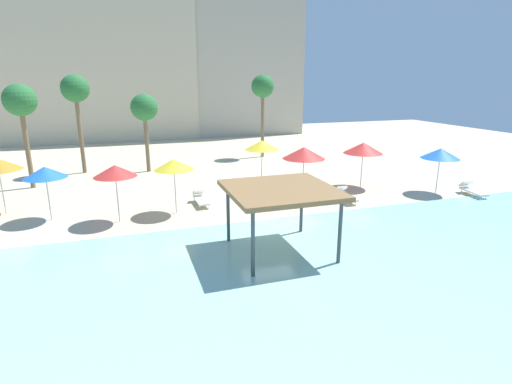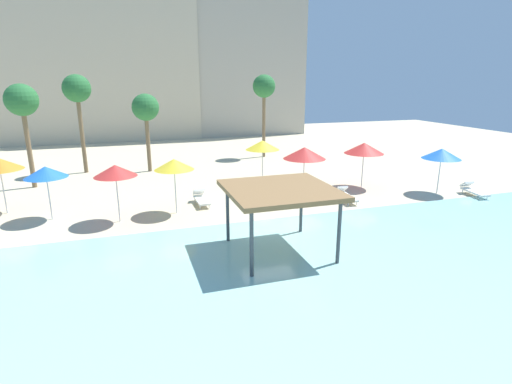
% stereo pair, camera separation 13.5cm
% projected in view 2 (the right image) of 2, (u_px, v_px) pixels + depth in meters
% --- Properties ---
extents(ground_plane, '(80.00, 80.00, 0.00)m').
position_uv_depth(ground_plane, '(273.00, 231.00, 17.87)').
color(ground_plane, beige).
extents(lagoon_water, '(44.00, 13.50, 0.04)m').
position_uv_depth(lagoon_water, '(329.00, 287.00, 13.06)').
color(lagoon_water, '#99D1C6').
rests_on(lagoon_water, ground).
extents(shade_pavilion, '(4.00, 4.00, 2.61)m').
position_uv_depth(shade_pavilion, '(280.00, 192.00, 15.09)').
color(shade_pavilion, '#42474C').
rests_on(shade_pavilion, ground).
extents(beach_umbrella_red_0, '(2.41, 2.41, 2.80)m').
position_uv_depth(beach_umbrella_red_0, '(364.00, 148.00, 24.49)').
color(beach_umbrella_red_0, silver).
rests_on(beach_umbrella_red_0, ground).
extents(beach_umbrella_red_1, '(1.96, 1.96, 2.76)m').
position_uv_depth(beach_umbrella_red_1, '(115.00, 171.00, 18.42)').
color(beach_umbrella_red_1, silver).
rests_on(beach_umbrella_red_1, ground).
extents(beach_umbrella_blue_2, '(1.95, 1.95, 2.62)m').
position_uv_depth(beach_umbrella_blue_2, '(46.00, 172.00, 18.78)').
color(beach_umbrella_blue_2, silver).
rests_on(beach_umbrella_blue_2, ground).
extents(beach_umbrella_blue_3, '(2.19, 2.19, 2.68)m').
position_uv_depth(beach_umbrella_blue_3, '(442.00, 154.00, 23.19)').
color(beach_umbrella_blue_3, silver).
rests_on(beach_umbrella_blue_3, ground).
extents(beach_umbrella_yellow_5, '(2.13, 2.13, 2.85)m').
position_uv_depth(beach_umbrella_yellow_5, '(262.00, 145.00, 25.10)').
color(beach_umbrella_yellow_5, silver).
rests_on(beach_umbrella_yellow_5, ground).
extents(beach_umbrella_yellow_6, '(1.95, 1.95, 2.78)m').
position_uv_depth(beach_umbrella_yellow_6, '(174.00, 164.00, 19.65)').
color(beach_umbrella_yellow_6, silver).
rests_on(beach_umbrella_yellow_6, ground).
extents(beach_umbrella_red_7, '(2.49, 2.49, 2.74)m').
position_uv_depth(beach_umbrella_red_7, '(304.00, 153.00, 23.32)').
color(beach_umbrella_red_7, silver).
rests_on(beach_umbrella_red_7, ground).
extents(lounge_chair_0, '(0.77, 1.94, 0.74)m').
position_uv_depth(lounge_chair_0, '(345.00, 195.00, 22.26)').
color(lounge_chair_0, white).
rests_on(lounge_chair_0, ground).
extents(lounge_chair_1, '(0.64, 1.91, 0.74)m').
position_uv_depth(lounge_chair_1, '(201.00, 198.00, 21.68)').
color(lounge_chair_1, white).
rests_on(lounge_chair_1, ground).
extents(lounge_chair_2, '(0.87, 1.96, 0.74)m').
position_uv_depth(lounge_chair_2, '(473.00, 190.00, 23.25)').
color(lounge_chair_2, white).
rests_on(lounge_chair_2, ground).
extents(palm_tree_0, '(1.90, 1.90, 6.91)m').
position_uv_depth(palm_tree_0, '(264.00, 88.00, 33.44)').
color(palm_tree_0, brown).
rests_on(palm_tree_0, ground).
extents(palm_tree_1, '(1.90, 1.90, 5.57)m').
position_uv_depth(palm_tree_1, '(146.00, 109.00, 28.29)').
color(palm_tree_1, brown).
rests_on(palm_tree_1, ground).
extents(palm_tree_2, '(1.90, 1.90, 6.87)m').
position_uv_depth(palm_tree_2, '(77.00, 91.00, 27.56)').
color(palm_tree_2, brown).
rests_on(palm_tree_2, ground).
extents(palm_tree_3, '(1.90, 1.90, 6.30)m').
position_uv_depth(palm_tree_3, '(22.00, 103.00, 23.74)').
color(palm_tree_3, brown).
rests_on(palm_tree_3, ground).
extents(hotel_block_0, '(22.75, 11.08, 17.44)m').
position_uv_depth(hotel_block_0, '(89.00, 59.00, 44.71)').
color(hotel_block_0, beige).
rests_on(hotel_block_0, ground).
extents(hotel_block_1, '(19.93, 9.62, 21.13)m').
position_uv_depth(hotel_block_1, '(214.00, 44.00, 47.94)').
color(hotel_block_1, '#B2A893').
rests_on(hotel_block_1, ground).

